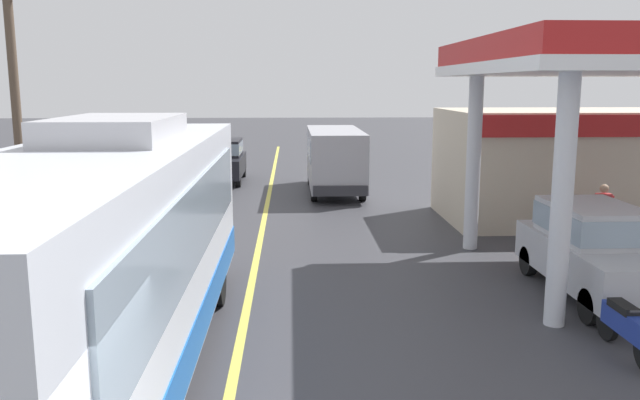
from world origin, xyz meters
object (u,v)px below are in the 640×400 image
coach_bus_main (104,266)px  car_at_pump (594,245)px  motorcycle_parked_forecourt (626,327)px  pedestrian_near_pump (603,212)px  minibus_opposing_lane (335,155)px  car_trailing_behind_bus (223,158)px

coach_bus_main → car_at_pump: 9.27m
motorcycle_parked_forecourt → pedestrian_near_pump: pedestrian_near_pump is taller
pedestrian_near_pump → minibus_opposing_lane: bearing=124.5°
coach_bus_main → car_trailing_behind_bus: size_ratio=2.63×
coach_bus_main → motorcycle_parked_forecourt: coach_bus_main is taller
pedestrian_near_pump → car_trailing_behind_bus: 16.33m
car_at_pump → pedestrian_near_pump: car_at_pump is taller
minibus_opposing_lane → pedestrian_near_pump: 11.09m
car_at_pump → pedestrian_near_pump: (1.99, 3.73, -0.08)m
coach_bus_main → minibus_opposing_lane: coach_bus_main is taller
car_at_pump → motorcycle_parked_forecourt: size_ratio=2.33×
pedestrian_near_pump → car_trailing_behind_bus: (-10.90, 12.16, 0.08)m
coach_bus_main → car_at_pump: size_ratio=2.63×
motorcycle_parked_forecourt → pedestrian_near_pump: 7.19m
coach_bus_main → car_at_pump: coach_bus_main is taller
car_trailing_behind_bus → pedestrian_near_pump: bearing=-48.1°
car_at_pump → car_trailing_behind_bus: 18.21m
minibus_opposing_lane → motorcycle_parked_forecourt: minibus_opposing_lane is taller
minibus_opposing_lane → pedestrian_near_pump: (6.27, -9.13, -0.54)m
car_at_pump → motorcycle_parked_forecourt: bearing=-105.4°
minibus_opposing_lane → car_trailing_behind_bus: bearing=146.8°
minibus_opposing_lane → car_at_pump: bearing=-71.6°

